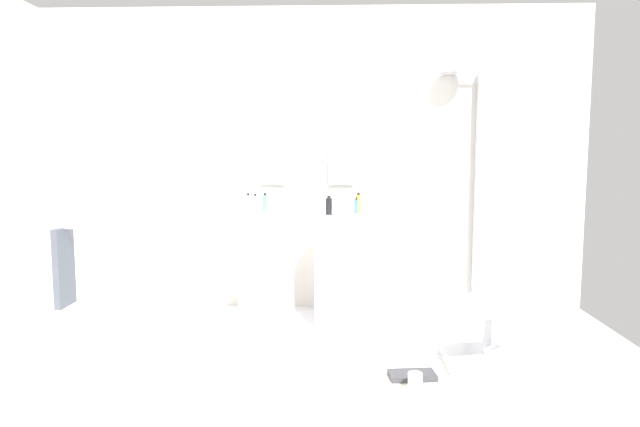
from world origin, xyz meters
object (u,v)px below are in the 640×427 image
Objects in this scene: towel_rack at (60,270)px; soap_bottle_grey at (255,203)px; magazine_charcoal at (412,375)px; coffee_mug at (415,382)px; soap_bottle_white at (248,204)px; lounge_chair at (488,312)px; soap_bottle_black at (329,206)px; soap_bottle_amber at (358,204)px; pedestal_sink_left at (267,265)px; shower_column at (482,186)px; soap_bottle_green at (265,203)px; pedestal_sink_right at (341,265)px; soap_bottle_blue at (357,206)px.

soap_bottle_grey is at bearing 45.84° from towel_rack.
coffee_mug reaches higher than magazine_charcoal.
lounge_chair is at bearing -26.51° from soap_bottle_white.
soap_bottle_black reaches higher than soap_bottle_grey.
towel_rack is 2.20m from soap_bottle_amber.
shower_column is at bearing 12.65° from pedestal_sink_left.
lounge_chair is 1.16× the size of towel_rack.
lounge_chair is at bearing -32.15° from soap_bottle_green.
soap_bottle_green is (-0.62, 0.13, 0.49)m from pedestal_sink_right.
soap_bottle_blue is 0.85× the size of soap_bottle_black.
shower_column is 2.14m from coffee_mug.
soap_bottle_green is 0.76m from soap_bottle_amber.
soap_bottle_white is 0.64m from soap_bottle_black.
lounge_chair is 2.00m from soap_bottle_grey.
coffee_mug is at bearing -48.19° from soap_bottle_white.
pedestal_sink_left is 1.94m from shower_column.
soap_bottle_amber is (-0.81, 0.89, 0.61)m from lounge_chair.
towel_rack is 1.47m from soap_bottle_white.
soap_bottle_amber is at bearing 10.51° from pedestal_sink_right.
shower_column is at bearing 19.55° from soap_bottle_amber.
soap_bottle_amber reaches higher than soap_bottle_white.
magazine_charcoal is at bearing -152.37° from lounge_chair.
shower_column reaches higher than soap_bottle_white.
soap_bottle_green is (-0.74, 0.10, 0.01)m from soap_bottle_blue.
soap_bottle_amber reaches higher than pedestal_sink_right.
soap_bottle_black reaches higher than lounge_chair.
soap_bottle_blue is (0.72, 0.02, 0.47)m from pedestal_sink_left.
soap_bottle_blue is (-1.08, -0.38, -0.13)m from shower_column.
soap_bottle_grey is (0.04, 0.13, -0.01)m from soap_bottle_white.
soap_bottle_grey is (1.08, 1.11, 0.33)m from towel_rack.
magazine_charcoal is at bearing -116.58° from shower_column.
pedestal_sink_left reaches higher than coffee_mug.
pedestal_sink_left is at bearing -167.35° from shower_column.
shower_column is 7.34× the size of magazine_charcoal.
pedestal_sink_right is 6.69× the size of soap_bottle_black.
towel_rack is at bearing -151.77° from soap_bottle_blue.
soap_bottle_amber is at bearing 3.12° from soap_bottle_white.
pedestal_sink_left is at bearing -178.39° from soap_bottle_blue.
soap_bottle_blue is at bearing 98.62° from magazine_charcoal.
soap_bottle_amber is 0.27m from soap_bottle_black.
soap_bottle_amber is (1.91, 1.02, 0.34)m from towel_rack.
soap_bottle_green is (0.11, 0.15, -0.00)m from soap_bottle_white.
magazine_charcoal is at bearing -62.88° from soap_bottle_black.
pedestal_sink_left is at bearing -46.86° from soap_bottle_grey.
shower_column reaches higher than lounge_chair.
soap_bottle_blue is (1.90, 1.02, 0.32)m from towel_rack.
shower_column is 2.16× the size of towel_rack.
soap_bottle_blue reaches higher than pedestal_sink_left.
pedestal_sink_right is 7.85× the size of soap_bottle_blue.
towel_rack reaches higher than magazine_charcoal.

